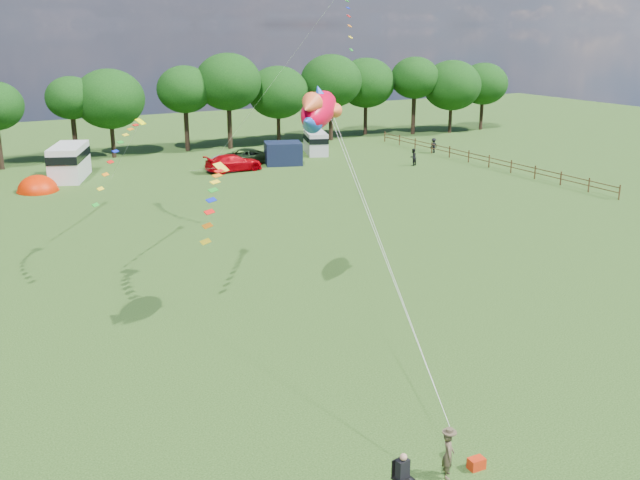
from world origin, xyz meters
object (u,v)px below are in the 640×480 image
camp_chair (402,469)px  campervan_d (316,142)px  car_d (251,156)px  tent_greyblue (224,169)px  tent_orange (38,191)px  kite_flyer (448,455)px  campervan_c (69,161)px  car_c (234,163)px  fish_kite (317,110)px  walker_a (413,157)px  walker_b (434,146)px

camp_chair → campervan_d: bearing=57.2°
car_d → tent_greyblue: car_d is taller
tent_orange → kite_flyer: 47.09m
tent_greyblue → kite_flyer: 49.64m
campervan_c → tent_greyblue: bearing=-78.4°
car_c → fish_kite: bearing=162.9°
car_d → walker_a: walker_a is taller
camp_chair → walker_b: 58.33m
kite_flyer → tent_orange: bearing=43.0°
car_c → campervan_c: (-14.01, 3.69, 0.83)m
car_c → campervan_c: size_ratio=0.78×
car_d → walker_a: 15.82m
camp_chair → walker_b: size_ratio=0.81×
car_d → kite_flyer: (-14.79, -49.51, -0.03)m
fish_kite → walker_a: bearing=1.8°
car_d → walker_b: bearing=-118.5°
car_d → tent_orange: size_ratio=1.55×
tent_greyblue → fish_kite: bearing=-104.5°
tent_orange → campervan_c: bearing=49.6°
kite_flyer → fish_kite: 15.58m
fish_kite → walker_a: size_ratio=2.17×
walker_a → walker_b: walker_a is taller
campervan_d → kite_flyer: size_ratio=3.44×
kite_flyer → walker_a: walker_a is taller
tent_greyblue → walker_a: (16.70, -7.11, 0.82)m
car_c → walker_a: walker_a is taller
car_c → camp_chair: (-13.61, -46.89, -0.01)m
tent_orange → kite_flyer: kite_flyer is taller
tent_greyblue → walker_a: size_ratio=2.33×
tent_greyblue → camp_chair: 49.99m
car_d → tent_greyblue: (-3.26, -1.23, -0.76)m
tent_greyblue → car_c: bearing=-71.6°
fish_kite → kite_flyer: bearing=-146.5°
car_c → walker_a: bearing=-111.0°
car_c → fish_kite: fish_kite is taller
tent_greyblue → fish_kite: (-9.20, -35.65, 9.56)m
fish_kite → walker_b: fish_kite is taller
car_c → campervan_d: campervan_d is taller
campervan_c → car_c: bearing=-83.3°
tent_orange → kite_flyer: bearing=-83.5°
car_d → tent_orange: bearing=79.5°
walker_a → car_c: bearing=-40.1°
kite_flyer → camp_chair: kite_flyer is taller
car_d → fish_kite: 39.92m
kite_flyer → walker_b: (34.35, 45.96, 0.05)m
tent_orange → camp_chair: size_ratio=2.86×
campervan_d → walker_b: campervan_d is taller
kite_flyer → walker_b: bearing=-0.3°
tent_greyblue → campervan_d: bearing=15.9°
fish_kite → walker_b: bearing=0.2°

